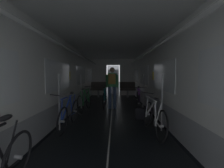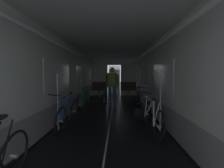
{
  "view_description": "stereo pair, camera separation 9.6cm",
  "coord_description": "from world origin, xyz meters",
  "px_view_note": "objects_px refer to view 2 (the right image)",
  "views": [
    {
      "loc": [
        0.11,
        -1.82,
        1.38
      ],
      "look_at": [
        0.0,
        4.63,
        1.01
      ],
      "focal_mm": 25.71,
      "sensor_mm": 36.0,
      "label": 1
    },
    {
      "loc": [
        0.21,
        -1.82,
        1.38
      ],
      "look_at": [
        0.0,
        4.63,
        1.01
      ],
      "focal_mm": 25.71,
      "sensor_mm": 36.0,
      "label": 2
    }
  ],
  "objects_px": {
    "bench_seat_far_right": "(128,88)",
    "bicycle_purple": "(139,100)",
    "bicycle_white": "(152,117)",
    "bicycle_green": "(85,101)",
    "backpack_on_floor": "(139,113)",
    "bench_seat_far_left": "(99,88)",
    "person_cyclist_aisle": "(112,84)",
    "bicycle_teal_in_aisle": "(105,98)",
    "bicycle_blue": "(68,114)"
  },
  "relations": [
    {
      "from": "bench_seat_far_right",
      "to": "bicycle_white",
      "type": "height_order",
      "value": "bicycle_white"
    },
    {
      "from": "bicycle_blue",
      "to": "person_cyclist_aisle",
      "type": "height_order",
      "value": "person_cyclist_aisle"
    },
    {
      "from": "bicycle_teal_in_aisle",
      "to": "person_cyclist_aisle",
      "type": "bearing_deg",
      "value": -40.38
    },
    {
      "from": "backpack_on_floor",
      "to": "bench_seat_far_right",
      "type": "bearing_deg",
      "value": 90.03
    },
    {
      "from": "bicycle_green",
      "to": "bicycle_purple",
      "type": "relative_size",
      "value": 1.0
    },
    {
      "from": "bicycle_purple",
      "to": "person_cyclist_aisle",
      "type": "bearing_deg",
      "value": 173.64
    },
    {
      "from": "person_cyclist_aisle",
      "to": "backpack_on_floor",
      "type": "xyz_separation_m",
      "value": [
        0.89,
        -1.47,
        -0.85
      ]
    },
    {
      "from": "person_cyclist_aisle",
      "to": "backpack_on_floor",
      "type": "height_order",
      "value": "person_cyclist_aisle"
    },
    {
      "from": "bicycle_blue",
      "to": "bicycle_purple",
      "type": "height_order",
      "value": "bicycle_blue"
    },
    {
      "from": "bicycle_green",
      "to": "bicycle_teal_in_aisle",
      "type": "xyz_separation_m",
      "value": [
        0.72,
        0.73,
        0.0
      ]
    },
    {
      "from": "bicycle_white",
      "to": "backpack_on_floor",
      "type": "height_order",
      "value": "bicycle_white"
    },
    {
      "from": "bicycle_green",
      "to": "bicycle_purple",
      "type": "xyz_separation_m",
      "value": [
        2.08,
        0.35,
        0.0
      ]
    },
    {
      "from": "backpack_on_floor",
      "to": "bicycle_white",
      "type": "bearing_deg",
      "value": -84.2
    },
    {
      "from": "bicycle_blue",
      "to": "bicycle_teal_in_aisle",
      "type": "relative_size",
      "value": 1.0
    },
    {
      "from": "bicycle_blue",
      "to": "bicycle_teal_in_aisle",
      "type": "xyz_separation_m",
      "value": [
        0.74,
        2.69,
        0.0
      ]
    },
    {
      "from": "bench_seat_far_right",
      "to": "bicycle_teal_in_aisle",
      "type": "bearing_deg",
      "value": -110.88
    },
    {
      "from": "bicycle_blue",
      "to": "person_cyclist_aisle",
      "type": "xyz_separation_m",
      "value": [
        1.06,
        2.42,
        0.63
      ]
    },
    {
      "from": "bicycle_blue",
      "to": "bicycle_white",
      "type": "relative_size",
      "value": 1.0
    },
    {
      "from": "person_cyclist_aisle",
      "to": "bicycle_teal_in_aisle",
      "type": "height_order",
      "value": "person_cyclist_aisle"
    },
    {
      "from": "bench_seat_far_right",
      "to": "bicycle_purple",
      "type": "height_order",
      "value": "bench_seat_far_right"
    },
    {
      "from": "bicycle_white",
      "to": "bicycle_purple",
      "type": "bearing_deg",
      "value": 89.33
    },
    {
      "from": "bicycle_blue",
      "to": "bicycle_white",
      "type": "height_order",
      "value": "bicycle_white"
    },
    {
      "from": "bench_seat_far_right",
      "to": "bicycle_blue",
      "type": "bearing_deg",
      "value": -108.44
    },
    {
      "from": "bicycle_blue",
      "to": "bench_seat_far_right",
      "type": "bearing_deg",
      "value": 71.56
    },
    {
      "from": "bicycle_green",
      "to": "bicycle_blue",
      "type": "relative_size",
      "value": 1.0
    },
    {
      "from": "bench_seat_far_left",
      "to": "person_cyclist_aisle",
      "type": "xyz_separation_m",
      "value": [
        0.91,
        -3.43,
        0.45
      ]
    },
    {
      "from": "bicycle_blue",
      "to": "person_cyclist_aisle",
      "type": "distance_m",
      "value": 2.72
    },
    {
      "from": "bicycle_purple",
      "to": "bicycle_green",
      "type": "bearing_deg",
      "value": -170.54
    },
    {
      "from": "bench_seat_far_left",
      "to": "person_cyclist_aisle",
      "type": "relative_size",
      "value": 0.58
    },
    {
      "from": "bicycle_purple",
      "to": "bench_seat_far_left",
      "type": "bearing_deg",
      "value": 118.94
    },
    {
      "from": "bicycle_teal_in_aisle",
      "to": "bicycle_blue",
      "type": "bearing_deg",
      "value": -105.48
    },
    {
      "from": "bicycle_teal_in_aisle",
      "to": "backpack_on_floor",
      "type": "relative_size",
      "value": 4.97
    },
    {
      "from": "bicycle_blue",
      "to": "bench_seat_far_left",
      "type": "bearing_deg",
      "value": 88.53
    },
    {
      "from": "bench_seat_far_left",
      "to": "bicycle_white",
      "type": "distance_m",
      "value": 6.45
    },
    {
      "from": "bicycle_green",
      "to": "bicycle_purple",
      "type": "distance_m",
      "value": 2.11
    },
    {
      "from": "bicycle_blue",
      "to": "bicycle_white",
      "type": "bearing_deg",
      "value": -8.39
    },
    {
      "from": "bicycle_blue",
      "to": "bicycle_teal_in_aisle",
      "type": "height_order",
      "value": "bicycle_blue"
    },
    {
      "from": "bicycle_green",
      "to": "bench_seat_far_right",
      "type": "bearing_deg",
      "value": 63.71
    },
    {
      "from": "bench_seat_far_left",
      "to": "bicycle_blue",
      "type": "bearing_deg",
      "value": -91.47
    },
    {
      "from": "bicycle_blue",
      "to": "bicycle_white",
      "type": "distance_m",
      "value": 2.1
    },
    {
      "from": "bench_seat_far_left",
      "to": "bicycle_purple",
      "type": "relative_size",
      "value": 0.58
    },
    {
      "from": "bicycle_blue",
      "to": "backpack_on_floor",
      "type": "bearing_deg",
      "value": 25.97
    },
    {
      "from": "bench_seat_far_right",
      "to": "bicycle_purple",
      "type": "bearing_deg",
      "value": -87.4
    },
    {
      "from": "bench_seat_far_right",
      "to": "backpack_on_floor",
      "type": "bearing_deg",
      "value": -89.97
    },
    {
      "from": "bicycle_teal_in_aisle",
      "to": "bench_seat_far_right",
      "type": "bearing_deg",
      "value": 69.12
    },
    {
      "from": "bicycle_green",
      "to": "bicycle_blue",
      "type": "xyz_separation_m",
      "value": [
        -0.03,
        -1.95,
        0.0
      ]
    },
    {
      "from": "bicycle_white",
      "to": "backpack_on_floor",
      "type": "distance_m",
      "value": 1.28
    },
    {
      "from": "bench_seat_far_left",
      "to": "person_cyclist_aisle",
      "type": "bearing_deg",
      "value": -75.16
    },
    {
      "from": "bicycle_purple",
      "to": "backpack_on_floor",
      "type": "bearing_deg",
      "value": -96.68
    },
    {
      "from": "bicycle_white",
      "to": "bicycle_green",
      "type": "bearing_deg",
      "value": 132.25
    }
  ]
}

